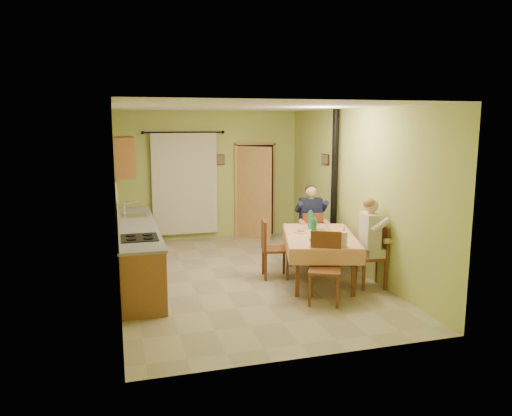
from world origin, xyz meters
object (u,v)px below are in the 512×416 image
object	(u,v)px
chair_right	(371,269)
man_far	(311,215)
chair_far	(311,246)
chair_left	(274,260)
man_right	(372,232)
chair_near	(324,283)
stove_flue	(334,206)
dining_table	(319,258)

from	to	relation	value
chair_right	man_far	size ratio (longest dim) A/B	0.70
chair_far	man_far	distance (m)	0.59
chair_left	man_right	distance (m)	1.69
chair_near	chair_right	bearing A→B (deg)	-129.81
chair_near	chair_left	bearing A→B (deg)	-49.41
chair_right	stove_flue	bearing A→B (deg)	4.78
man_far	man_right	xyz separation A→B (m)	(0.35, -1.64, 0.00)
dining_table	stove_flue	size ratio (longest dim) A/B	0.74
chair_right	man_right	bearing A→B (deg)	90.00
chair_right	stove_flue	world-z (taller)	stove_flue
chair_left	man_right	bearing A→B (deg)	66.08
chair_near	chair_left	distance (m)	1.36
dining_table	chair_near	size ratio (longest dim) A/B	2.06
dining_table	chair_left	bearing A→B (deg)	168.83
dining_table	man_right	xyz separation A→B (m)	(0.65, -0.54, 0.50)
chair_near	dining_table	bearing A→B (deg)	-82.43
chair_near	man_right	size ratio (longest dim) A/B	0.73
chair_right	chair_left	distance (m)	1.59
chair_far	man_far	bearing A→B (deg)	90.00
chair_right	chair_left	xyz separation A→B (m)	(-1.33, 0.88, 0.00)
man_right	stove_flue	xyz separation A→B (m)	(0.09, 1.62, 0.15)
chair_left	dining_table	bearing A→B (deg)	72.57
chair_right	chair_left	world-z (taller)	chair_left
chair_far	man_far	size ratio (longest dim) A/B	0.67
chair_near	chair_left	world-z (taller)	chair_near
dining_table	man_right	distance (m)	0.98
chair_far	chair_near	xyz separation A→B (m)	(-0.63, -2.07, 0.00)
chair_left	stove_flue	xyz separation A→B (m)	(1.40, 0.74, 0.73)
man_right	man_far	bearing A→B (deg)	19.55
chair_near	man_right	world-z (taller)	man_right
dining_table	chair_right	bearing A→B (deg)	-22.94
chair_right	chair_left	size ratio (longest dim) A/B	0.99
man_far	man_right	size ratio (longest dim) A/B	1.00
chair_right	dining_table	bearing A→B (deg)	58.44
chair_right	chair_far	bearing A→B (deg)	20.15
chair_left	man_far	world-z (taller)	man_far
dining_table	stove_flue	xyz separation A→B (m)	(0.74, 1.09, 0.65)
dining_table	chair_far	world-z (taller)	chair_far
man_far	man_right	bearing A→B (deg)	-69.14
chair_far	chair_near	world-z (taller)	chair_near
chair_right	man_far	xyz separation A→B (m)	(-0.36, 1.65, 0.59)
chair_near	stove_flue	distance (m)	2.44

